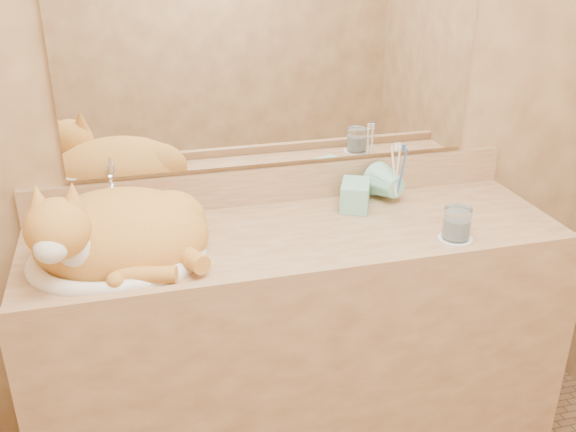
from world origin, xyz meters
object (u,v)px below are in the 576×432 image
object	(u,v)px
soap_dispenser	(354,187)
toothbrush_cup	(397,190)
vanity_counter	(298,353)
sink_basin	(115,235)
cat	(114,231)
water_glass	(457,223)

from	to	relation	value
soap_dispenser	toothbrush_cup	distance (m)	0.18
vanity_counter	sink_basin	distance (m)	0.72
vanity_counter	sink_basin	xyz separation A→B (m)	(-0.52, -0.02, 0.50)
cat	soap_dispenser	bearing A→B (deg)	13.42
vanity_counter	soap_dispenser	distance (m)	0.57
cat	water_glass	world-z (taller)	cat
toothbrush_cup	water_glass	bearing A→B (deg)	-78.07
soap_dispenser	water_glass	bearing A→B (deg)	-22.67
sink_basin	toothbrush_cup	world-z (taller)	sink_basin
vanity_counter	sink_basin	world-z (taller)	sink_basin
sink_basin	cat	size ratio (longest dim) A/B	0.99
vanity_counter	soap_dispenser	size ratio (longest dim) A/B	8.16
cat	toothbrush_cup	size ratio (longest dim) A/B	4.03
vanity_counter	water_glass	size ratio (longest dim) A/B	17.22
sink_basin	soap_dispenser	xyz separation A→B (m)	(0.72, 0.11, 0.02)
toothbrush_cup	vanity_counter	bearing A→B (deg)	-160.33
toothbrush_cup	soap_dispenser	bearing A→B (deg)	-165.15
water_glass	cat	bearing A→B (deg)	171.63
cat	sink_basin	bearing A→B (deg)	-52.03
soap_dispenser	water_glass	xyz separation A→B (m)	(0.22, -0.24, -0.04)
cat	toothbrush_cup	bearing A→B (deg)	14.71
soap_dispenser	toothbrush_cup	xyz separation A→B (m)	(0.16, 0.04, -0.04)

